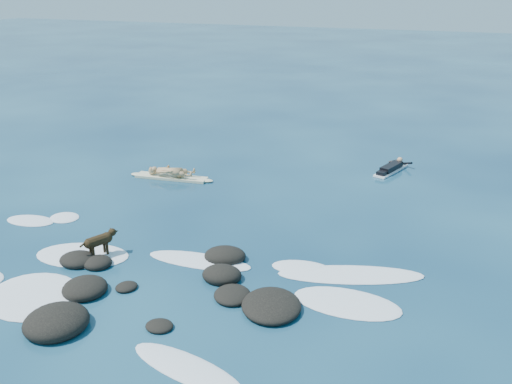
% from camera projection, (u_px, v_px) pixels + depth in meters
% --- Properties ---
extents(ground, '(160.00, 160.00, 0.00)m').
position_uv_depth(ground, '(163.00, 264.00, 15.68)').
color(ground, '#0A2642').
rests_on(ground, ground).
extents(reef_rocks, '(11.28, 6.32, 0.60)m').
position_uv_depth(reef_rocks, '(93.00, 290.00, 14.16)').
color(reef_rocks, black).
rests_on(reef_rocks, ground).
extents(breaking_foam, '(14.59, 6.90, 0.12)m').
position_uv_depth(breaking_foam, '(138.00, 272.00, 15.24)').
color(breaking_foam, white).
rests_on(breaking_foam, ground).
extents(standing_surfer_rig, '(3.46, 0.93, 1.97)m').
position_uv_depth(standing_surfer_rig, '(170.00, 160.00, 22.12)').
color(standing_surfer_rig, beige).
rests_on(standing_surfer_rig, ground).
extents(paddling_surfer_rig, '(1.32, 2.40, 0.42)m').
position_uv_depth(paddling_surfer_rig, '(392.00, 168.00, 23.19)').
color(paddling_surfer_rig, white).
rests_on(paddling_surfer_rig, ground).
extents(dog, '(0.63, 1.17, 0.78)m').
position_uv_depth(dog, '(100.00, 240.00, 15.92)').
color(dog, black).
rests_on(dog, ground).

